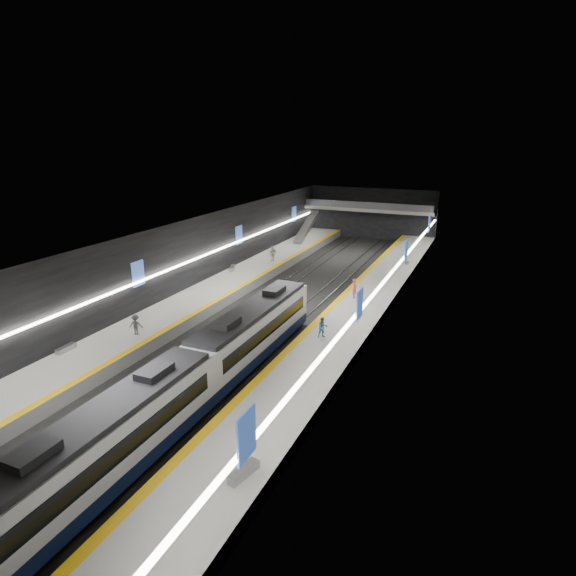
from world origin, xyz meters
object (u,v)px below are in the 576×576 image
at_px(bench_right_near, 244,472).
at_px(passenger_right_a, 355,289).
at_px(train, 196,373).
at_px(passenger_left_b, 136,325).
at_px(bench_left_far, 232,268).
at_px(bench_right_far, 405,262).
at_px(passenger_left_a, 273,254).
at_px(escalator, 306,227).
at_px(bench_left_near, 66,349).
at_px(passenger_right_b, 323,328).

xyz_separation_m(bench_right_near, passenger_right_a, (-2.35, 26.54, 0.73)).
bearing_deg(train, passenger_left_b, 149.81).
height_order(bench_left_far, passenger_right_a, passenger_right_a).
distance_m(bench_right_far, passenger_left_b, 34.09).
height_order(bench_right_near, passenger_left_a, passenger_left_a).
height_order(escalator, bench_right_far, escalator).
relative_size(bench_left_near, bench_right_far, 0.99).
bearing_deg(bench_left_far, passenger_right_a, -35.62).
distance_m(bench_right_near, passenger_right_a, 26.65).
distance_m(bench_left_far, passenger_right_b, 21.41).
bearing_deg(bench_left_near, bench_left_far, 88.66).
height_order(bench_right_near, passenger_right_b, passenger_right_b).
relative_size(escalator, bench_right_near, 4.50).
bearing_deg(passenger_right_b, bench_right_near, -121.35).
bearing_deg(passenger_left_b, bench_left_far, -101.14).
bearing_deg(bench_right_near, passenger_left_a, 126.65).
height_order(bench_left_far, passenger_left_b, passenger_left_b).
bearing_deg(bench_right_far, bench_right_near, -109.84).
xyz_separation_m(train, escalator, (-10.00, 43.76, 0.70)).
distance_m(bench_right_near, bench_right_far, 41.53).
height_order(bench_right_far, passenger_left_b, passenger_left_b).
distance_m(train, bench_right_near, 8.58).
height_order(bench_right_near, passenger_right_a, passenger_right_a).
height_order(passenger_right_a, passenger_left_a, passenger_left_a).
bearing_deg(bench_left_far, passenger_left_b, -104.15).
bearing_deg(passenger_right_a, bench_left_far, 69.45).
xyz_separation_m(train, passenger_left_a, (-9.18, 30.31, -0.23)).
bearing_deg(train, passenger_right_b, 67.99).
xyz_separation_m(passenger_right_a, passenger_right_b, (0.36, -10.09, -0.12)).
height_order(bench_left_near, bench_left_far, bench_left_far).
bearing_deg(passenger_right_a, passenger_left_a, 47.88).
xyz_separation_m(bench_left_far, passenger_left_b, (2.49, -19.41, 0.61)).
xyz_separation_m(bench_left_far, passenger_right_a, (15.78, -3.98, 0.73)).
bearing_deg(passenger_left_a, bench_right_near, 45.75).
bearing_deg(train, passenger_right_a, 79.16).
height_order(train, passenger_left_a, train).
relative_size(bench_left_far, passenger_right_a, 0.91).
bearing_deg(passenger_right_a, passenger_left_b, 132.88).
bearing_deg(bench_right_far, bench_left_far, -168.55).
relative_size(bench_left_near, bench_right_near, 0.90).
xyz_separation_m(bench_right_far, passenger_left_a, (-15.25, -5.53, 0.76)).
height_order(train, bench_right_far, train).
relative_size(train, bench_left_near, 18.69).
relative_size(train, passenger_right_a, 15.89).
height_order(passenger_left_a, passenger_left_b, passenger_left_a).
xyz_separation_m(bench_right_far, passenger_left_b, (-15.37, -30.43, 0.62)).
bearing_deg(bench_right_far, train, -119.83).
bearing_deg(bench_left_near, escalator, 86.50).
xyz_separation_m(train, passenger_right_a, (3.99, 20.84, -0.25)).
xyz_separation_m(train, passenger_right_b, (4.35, 10.75, -0.37)).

